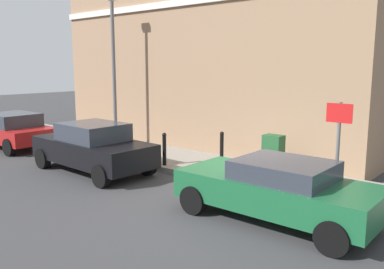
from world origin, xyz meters
name	(u,v)px	position (x,y,z in m)	size (l,w,h in m)	color
ground	(238,199)	(0.00, 0.00, 0.00)	(80.00, 80.00, 0.00)	#38383A
sidewalk	(134,151)	(1.90, 6.00, 0.07)	(2.60, 30.00, 0.15)	gray
corner_building	(235,44)	(6.79, 4.87, 4.17)	(7.28, 13.73, 8.34)	#937256
car_green	(277,188)	(-0.67, -1.43, 0.71)	(1.92, 4.25, 1.32)	#195933
car_black	(93,147)	(-0.77, 4.87, 0.78)	(1.96, 4.27, 1.53)	black
car_red	(11,130)	(-0.59, 10.54, 0.72)	(2.06, 4.19, 1.38)	maroon
utility_cabinet	(273,156)	(2.09, 0.23, 0.68)	(0.46, 0.61, 1.15)	#1E4C28
bollard_near_cabinet	(222,146)	(2.19, 2.13, 0.70)	(0.14, 0.14, 1.04)	black
bollard_far_kerb	(164,148)	(0.85, 3.38, 0.70)	(0.14, 0.14, 1.04)	black
street_sign	(338,137)	(1.01, -2.03, 1.66)	(0.08, 0.60, 2.30)	#59595B
lamppost	(114,64)	(2.01, 7.21, 3.30)	(0.20, 0.44, 5.72)	#59595B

